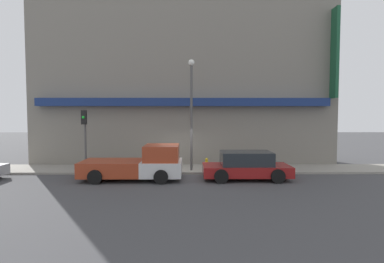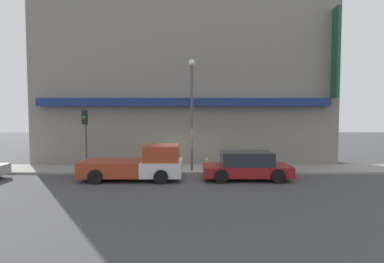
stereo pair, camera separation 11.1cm
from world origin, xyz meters
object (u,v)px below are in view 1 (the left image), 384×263
object	(u,v)px
fire_hydrant	(207,164)
traffic_light	(85,129)
parked_car	(246,166)
street_lamp	(191,103)
pickup_truck	(139,164)

from	to	relation	value
fire_hydrant	traffic_light	world-z (taller)	traffic_light
parked_car	street_lamp	size ratio (longest dim) A/B	0.70
fire_hydrant	traffic_light	xyz separation A→B (m)	(-6.93, 0.10, 2.02)
street_lamp	traffic_light	distance (m)	6.25
pickup_truck	traffic_light	world-z (taller)	traffic_light
fire_hydrant	street_lamp	world-z (taller)	street_lamp
pickup_truck	street_lamp	xyz separation A→B (m)	(2.67, 1.87, 3.21)
pickup_truck	parked_car	distance (m)	5.45
fire_hydrant	parked_car	bearing A→B (deg)	-42.81
parked_car	street_lamp	bearing A→B (deg)	146.73
fire_hydrant	street_lamp	distance (m)	3.62
parked_car	traffic_light	bearing A→B (deg)	168.63
pickup_truck	parked_car	size ratio (longest dim) A/B	1.15
traffic_light	parked_car	bearing A→B (deg)	-11.99
street_lamp	parked_car	bearing A→B (deg)	-33.88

